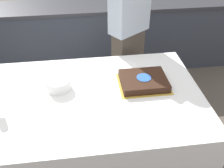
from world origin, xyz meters
TOP-DOWN VIEW (x-y plane):
  - ground_plane at (0.00, 0.00)m, footprint 14.00×14.00m
  - back_counter at (0.00, 1.67)m, footprint 4.40×0.58m
  - dining_table at (0.00, 0.00)m, footprint 2.03×1.19m
  - cake at (0.57, 0.10)m, footprint 0.43×0.36m
  - plate_stack at (-0.15, 0.13)m, footprint 0.20×0.20m
  - side_plate_near_cake at (0.48, 0.40)m, footprint 0.17×0.17m
  - person_cutting_cake at (0.57, 0.82)m, footprint 0.45×0.40m

SIDE VIEW (x-z plane):
  - ground_plane at x=0.00m, z-range 0.00..0.00m
  - dining_table at x=0.00m, z-range 0.00..0.77m
  - back_counter at x=0.00m, z-range 0.00..0.92m
  - side_plate_near_cake at x=0.48m, z-range 0.77..0.77m
  - cake at x=0.57m, z-range 0.76..0.83m
  - plate_stack at x=-0.15m, z-range 0.77..0.86m
  - person_cutting_cake at x=0.57m, z-range 0.03..1.75m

